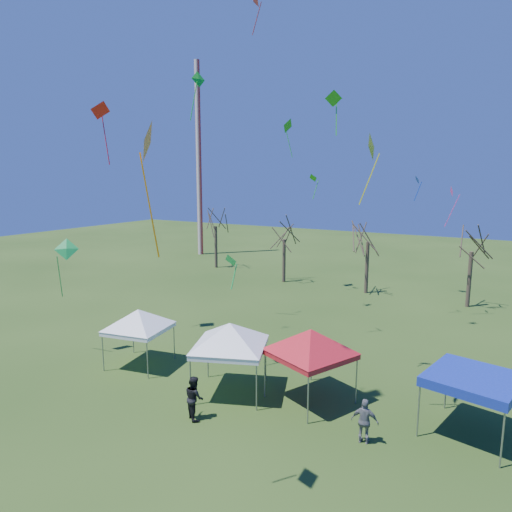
{
  "coord_description": "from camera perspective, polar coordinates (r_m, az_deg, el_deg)",
  "views": [
    {
      "loc": [
        8.92,
        -15.25,
        10.27
      ],
      "look_at": [
        -1.55,
        3.0,
        6.64
      ],
      "focal_mm": 32.0,
      "sensor_mm": 36.0,
      "label": 1
    }
  ],
  "objects": [
    {
      "name": "tree_3",
      "position": [
        39.62,
        25.51,
        2.76
      ],
      "size": [
        3.59,
        3.59,
        7.91
      ],
      "color": "#3D2D21",
      "rests_on": "ground"
    },
    {
      "name": "kite_1",
      "position": [
        23.94,
        -3.11,
        -0.59
      ],
      "size": [
        0.94,
        0.7,
        1.89
      ],
      "rotation": [
        0.0,
        0.0,
        2.9
      ],
      "color": "green",
      "rests_on": "ground"
    },
    {
      "name": "kite_5",
      "position": [
        13.08,
        -13.59,
        13.52
      ],
      "size": [
        0.97,
        1.17,
        3.82
      ],
      "rotation": [
        0.0,
        0.0,
        5.31
      ],
      "color": "orange",
      "rests_on": "ground"
    },
    {
      "name": "kite_27",
      "position": [
        18.92,
        14.35,
        13.02
      ],
      "size": [
        0.75,
        1.15,
        2.84
      ],
      "rotation": [
        0.0,
        0.0,
        1.64
      ],
      "color": "yellow",
      "rests_on": "ground"
    },
    {
      "name": "person_grey",
      "position": [
        19.35,
        13.45,
        -19.45
      ],
      "size": [
        1.1,
        0.56,
        1.81
      ],
      "primitive_type": "imported",
      "rotation": [
        0.0,
        0.0,
        3.26
      ],
      "color": "slate",
      "rests_on": "ground"
    },
    {
      "name": "kite_19",
      "position": [
        34.89,
        19.55,
        8.88
      ],
      "size": [
        0.63,
        0.76,
        1.83
      ],
      "rotation": [
        0.0,
        0.0,
        2.02
      ],
      "color": "blue",
      "rests_on": "ground"
    },
    {
      "name": "kite_24",
      "position": [
        28.83,
        -0.02,
        29.4
      ],
      "size": [
        0.98,
        1.0,
        2.4
      ],
      "rotation": [
        0.0,
        0.0,
        2.33
      ],
      "color": "red",
      "rests_on": "ground"
    },
    {
      "name": "person_dark",
      "position": [
        20.67,
        -7.73,
        -17.12
      ],
      "size": [
        1.17,
        1.11,
        1.9
      ],
      "primitive_type": "imported",
      "rotation": [
        0.0,
        0.0,
        2.57
      ],
      "color": "black",
      "rests_on": "ground"
    },
    {
      "name": "radio_mast",
      "position": [
        61.59,
        -7.16,
        11.79
      ],
      "size": [
        0.7,
        0.7,
        25.0
      ],
      "primitive_type": "cylinder",
      "color": "silver",
      "rests_on": "ground"
    },
    {
      "name": "kite_22",
      "position": [
        35.73,
        23.31,
        7.28
      ],
      "size": [
        0.87,
        1.01,
        2.93
      ],
      "rotation": [
        0.0,
        0.0,
        1.91
      ],
      "color": "#FA379D",
      "rests_on": "ground"
    },
    {
      "name": "kite_7",
      "position": [
        32.54,
        -7.21,
        21.0
      ],
      "size": [
        0.88,
        1.14,
        3.19
      ],
      "rotation": [
        0.0,
        0.0,
        1.26
      ],
      "color": "green",
      "rests_on": "ground"
    },
    {
      "name": "kite_13",
      "position": [
        40.78,
        7.19,
        9.63
      ],
      "size": [
        1.05,
        0.88,
        2.24
      ],
      "rotation": [
        0.0,
        0.0,
        2.76
      ],
      "color": "green",
      "rests_on": "ground"
    },
    {
      "name": "tent_white_west",
      "position": [
        25.86,
        -14.51,
        -6.94
      ],
      "size": [
        4.1,
        4.1,
        3.68
      ],
      "rotation": [
        0.0,
        0.0,
        0.18
      ],
      "color": "gray",
      "rests_on": "ground"
    },
    {
      "name": "tree_1",
      "position": [
        44.72,
        3.57,
        4.02
      ],
      "size": [
        3.42,
        3.42,
        7.54
      ],
      "color": "#3D2D21",
      "rests_on": "ground"
    },
    {
      "name": "tree_0",
      "position": [
        52.14,
        -5.09,
        5.59
      ],
      "size": [
        3.83,
        3.83,
        8.44
      ],
      "color": "#3D2D21",
      "rests_on": "ground"
    },
    {
      "name": "tent_red",
      "position": [
        21.24,
        6.87,
        -9.66
      ],
      "size": [
        4.23,
        4.23,
        3.99
      ],
      "rotation": [
        0.0,
        0.0,
        -0.42
      ],
      "color": "gray",
      "rests_on": "ground"
    },
    {
      "name": "kite_2",
      "position": [
        41.29,
        3.94,
        15.91
      ],
      "size": [
        0.79,
        1.4,
        3.35
      ],
      "rotation": [
        0.0,
        0.0,
        4.62
      ],
      "color": "#229E18",
      "rests_on": "ground"
    },
    {
      "name": "kite_14",
      "position": [
        28.1,
        -22.63,
        0.75
      ],
      "size": [
        1.45,
        1.45,
        3.5
      ],
      "rotation": [
        0.0,
        0.0,
        0.79
      ],
      "color": "#17963D",
      "rests_on": "ground"
    },
    {
      "name": "tent_blue",
      "position": [
        20.6,
        25.54,
        -13.82
      ],
      "size": [
        3.87,
        3.87,
        2.56
      ],
      "rotation": [
        0.0,
        0.0,
        -0.21
      ],
      "color": "gray",
      "rests_on": "ground"
    },
    {
      "name": "tree_2",
      "position": [
        41.4,
        13.91,
        3.99
      ],
      "size": [
        3.71,
        3.71,
        8.18
      ],
      "color": "#3D2D21",
      "rests_on": "ground"
    },
    {
      "name": "kite_18",
      "position": [
        22.78,
        9.68,
        18.74
      ],
      "size": [
        0.9,
        0.71,
        2.09
      ],
      "rotation": [
        0.0,
        0.0,
        3.59
      ],
      "color": "green",
      "rests_on": "ground"
    },
    {
      "name": "kite_8",
      "position": [
        30.76,
        -18.9,
        16.81
      ],
      "size": [
        1.16,
        1.48,
        3.85
      ],
      "rotation": [
        0.0,
        0.0,
        4.51
      ],
      "color": "red",
      "rests_on": "ground"
    },
    {
      "name": "tent_white_mid",
      "position": [
        21.83,
        -3.29,
        -8.96
      ],
      "size": [
        4.29,
        4.29,
        4.04
      ],
      "rotation": [
        0.0,
        0.0,
        0.36
      ],
      "color": "gray",
      "rests_on": "ground"
    },
    {
      "name": "ground",
      "position": [
        20.44,
        -0.45,
        -20.38
      ],
      "size": [
        140.0,
        140.0,
        0.0
      ],
      "primitive_type": "plane",
      "color": "#264215",
      "rests_on": "ground"
    }
  ]
}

